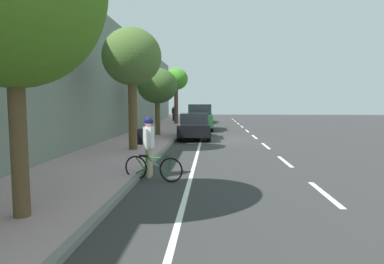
{
  "coord_description": "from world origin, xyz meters",
  "views": [
    {
      "loc": [
        0.09,
        18.53,
        2.15
      ],
      "look_at": [
        0.61,
        9.9,
        1.36
      ],
      "focal_mm": 30.47,
      "sensor_mm": 36.0,
      "label": 1
    }
  ],
  "objects_px": {
    "street_tree_far_end": "(132,58)",
    "pedestrian_on_phone": "(174,113)",
    "street_tree_near_cyclist": "(176,80)",
    "parked_sedan_silver_nearest": "(203,115)",
    "street_tree_mid_block": "(157,86)",
    "bicycle_at_curb": "(153,168)",
    "parked_sedan_black_mid": "(194,126)",
    "parked_suv_green_second": "(200,117)",
    "cyclist_with_backpack": "(148,140)"
  },
  "relations": [
    {
      "from": "bicycle_at_curb",
      "to": "pedestrian_on_phone",
      "type": "relative_size",
      "value": 1.06
    },
    {
      "from": "bicycle_at_curb",
      "to": "pedestrian_on_phone",
      "type": "xyz_separation_m",
      "value": [
        2.5,
        -26.28,
        0.65
      ]
    },
    {
      "from": "parked_sedan_silver_nearest",
      "to": "bicycle_at_curb",
      "type": "relative_size",
      "value": 2.66
    },
    {
      "from": "street_tree_near_cyclist",
      "to": "street_tree_far_end",
      "type": "height_order",
      "value": "street_tree_near_cyclist"
    },
    {
      "from": "bicycle_at_curb",
      "to": "street_tree_mid_block",
      "type": "bearing_deg",
      "value": -81.21
    },
    {
      "from": "parked_suv_green_second",
      "to": "street_tree_far_end",
      "type": "bearing_deg",
      "value": 77.66
    },
    {
      "from": "parked_sedan_silver_nearest",
      "to": "street_tree_near_cyclist",
      "type": "distance_m",
      "value": 6.05
    },
    {
      "from": "parked_suv_green_second",
      "to": "street_tree_mid_block",
      "type": "bearing_deg",
      "value": 63.34
    },
    {
      "from": "parked_sedan_black_mid",
      "to": "pedestrian_on_phone",
      "type": "bearing_deg",
      "value": -79.06
    },
    {
      "from": "parked_suv_green_second",
      "to": "street_tree_mid_block",
      "type": "distance_m",
      "value": 5.91
    },
    {
      "from": "parked_sedan_silver_nearest",
      "to": "parked_sedan_black_mid",
      "type": "relative_size",
      "value": 1.0
    },
    {
      "from": "parked_sedan_silver_nearest",
      "to": "street_tree_mid_block",
      "type": "distance_m",
      "value": 15.37
    },
    {
      "from": "parked_suv_green_second",
      "to": "parked_sedan_silver_nearest",
      "type": "bearing_deg",
      "value": -89.74
    },
    {
      "from": "street_tree_near_cyclist",
      "to": "pedestrian_on_phone",
      "type": "relative_size",
      "value": 3.3
    },
    {
      "from": "parked_suv_green_second",
      "to": "cyclist_with_backpack",
      "type": "relative_size",
      "value": 2.7
    },
    {
      "from": "parked_suv_green_second",
      "to": "street_tree_far_end",
      "type": "xyz_separation_m",
      "value": [
        2.48,
        11.32,
        2.96
      ]
    },
    {
      "from": "street_tree_mid_block",
      "to": "pedestrian_on_phone",
      "type": "bearing_deg",
      "value": -87.18
    },
    {
      "from": "parked_suv_green_second",
      "to": "pedestrian_on_phone",
      "type": "height_order",
      "value": "parked_suv_green_second"
    },
    {
      "from": "parked_suv_green_second",
      "to": "street_tree_far_end",
      "type": "distance_m",
      "value": 11.96
    },
    {
      "from": "street_tree_mid_block",
      "to": "pedestrian_on_phone",
      "type": "xyz_separation_m",
      "value": [
        0.73,
        -14.87,
        -2.12
      ]
    },
    {
      "from": "parked_sedan_silver_nearest",
      "to": "street_tree_mid_block",
      "type": "relative_size",
      "value": 1.08
    },
    {
      "from": "parked_sedan_black_mid",
      "to": "cyclist_with_backpack",
      "type": "relative_size",
      "value": 2.55
    },
    {
      "from": "street_tree_mid_block",
      "to": "street_tree_far_end",
      "type": "xyz_separation_m",
      "value": [
        -0.0,
        6.39,
        0.85
      ]
    },
    {
      "from": "street_tree_mid_block",
      "to": "street_tree_far_end",
      "type": "bearing_deg",
      "value": 90.0
    },
    {
      "from": "street_tree_far_end",
      "to": "street_tree_mid_block",
      "type": "bearing_deg",
      "value": -90.0
    },
    {
      "from": "parked_suv_green_second",
      "to": "pedestrian_on_phone",
      "type": "relative_size",
      "value": 2.99
    },
    {
      "from": "street_tree_far_end",
      "to": "pedestrian_on_phone",
      "type": "bearing_deg",
      "value": -88.03
    },
    {
      "from": "parked_sedan_silver_nearest",
      "to": "bicycle_at_curb",
      "type": "xyz_separation_m",
      "value": [
        0.67,
        26.4,
        -0.39
      ]
    },
    {
      "from": "street_tree_near_cyclist",
      "to": "street_tree_far_end",
      "type": "distance_m",
      "value": 17.05
    },
    {
      "from": "street_tree_near_cyclist",
      "to": "street_tree_mid_block",
      "type": "height_order",
      "value": "street_tree_near_cyclist"
    },
    {
      "from": "parked_sedan_silver_nearest",
      "to": "street_tree_far_end",
      "type": "height_order",
      "value": "street_tree_far_end"
    },
    {
      "from": "street_tree_far_end",
      "to": "pedestrian_on_phone",
      "type": "distance_m",
      "value": 21.48
    },
    {
      "from": "parked_sedan_silver_nearest",
      "to": "cyclist_with_backpack",
      "type": "relative_size",
      "value": 2.54
    },
    {
      "from": "street_tree_near_cyclist",
      "to": "pedestrian_on_phone",
      "type": "distance_m",
      "value": 5.33
    },
    {
      "from": "pedestrian_on_phone",
      "to": "street_tree_mid_block",
      "type": "bearing_deg",
      "value": 92.82
    },
    {
      "from": "bicycle_at_curb",
      "to": "cyclist_with_backpack",
      "type": "bearing_deg",
      "value": -63.61
    },
    {
      "from": "bicycle_at_curb",
      "to": "street_tree_mid_block",
      "type": "distance_m",
      "value": 11.88
    },
    {
      "from": "cyclist_with_backpack",
      "to": "street_tree_far_end",
      "type": "distance_m",
      "value": 5.64
    },
    {
      "from": "parked_sedan_silver_nearest",
      "to": "pedestrian_on_phone",
      "type": "relative_size",
      "value": 2.81
    },
    {
      "from": "cyclist_with_backpack",
      "to": "bicycle_at_curb",
      "type": "bearing_deg",
      "value": 116.39
    },
    {
      "from": "parked_sedan_silver_nearest",
      "to": "pedestrian_on_phone",
      "type": "bearing_deg",
      "value": 2.1
    },
    {
      "from": "parked_sedan_black_mid",
      "to": "parked_sedan_silver_nearest",
      "type": "bearing_deg",
      "value": -90.33
    },
    {
      "from": "street_tree_mid_block",
      "to": "parked_suv_green_second",
      "type": "bearing_deg",
      "value": -116.66
    },
    {
      "from": "bicycle_at_curb",
      "to": "street_tree_far_end",
      "type": "xyz_separation_m",
      "value": [
        1.76,
        -5.02,
        3.63
      ]
    },
    {
      "from": "parked_suv_green_second",
      "to": "pedestrian_on_phone",
      "type": "xyz_separation_m",
      "value": [
        3.21,
        -9.94,
        -0.01
      ]
    },
    {
      "from": "cyclist_with_backpack",
      "to": "street_tree_mid_block",
      "type": "relative_size",
      "value": 0.42
    },
    {
      "from": "street_tree_near_cyclist",
      "to": "street_tree_far_end",
      "type": "relative_size",
      "value": 1.02
    },
    {
      "from": "parked_sedan_silver_nearest",
      "to": "parked_suv_green_second",
      "type": "bearing_deg",
      "value": 90.26
    },
    {
      "from": "parked_sedan_black_mid",
      "to": "pedestrian_on_phone",
      "type": "distance_m",
      "value": 16.17
    },
    {
      "from": "street_tree_mid_block",
      "to": "street_tree_near_cyclist",
      "type": "bearing_deg",
      "value": -90.0
    }
  ]
}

